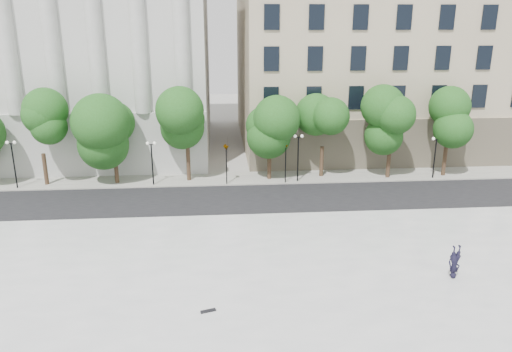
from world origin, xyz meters
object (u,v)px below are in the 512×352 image
object	(u,v)px
traffic_light_east	(286,145)
skateboard	(208,311)
person_lying	(453,273)
traffic_light_west	(226,144)

from	to	relation	value
traffic_light_east	skateboard	bearing A→B (deg)	-107.59
traffic_light_east	person_lying	xyz separation A→B (m)	(6.80, -18.60, -2.89)
traffic_light_east	skateboard	size ratio (longest dim) A/B	5.44
traffic_light_west	traffic_light_east	bearing A→B (deg)	0.00
traffic_light_east	skateboard	world-z (taller)	traffic_light_east
traffic_light_east	skateboard	xyz separation A→B (m)	(-6.63, -20.92, -3.12)
traffic_light_east	person_lying	size ratio (longest dim) A/B	2.15
traffic_light_west	person_lying	xyz separation A→B (m)	(12.05, -18.60, -3.07)
traffic_light_east	traffic_light_west	bearing A→B (deg)	180.00
person_lying	skateboard	xyz separation A→B (m)	(-13.43, -2.32, -0.22)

